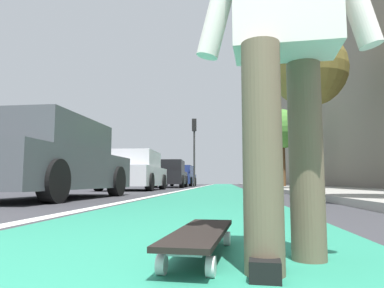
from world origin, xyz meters
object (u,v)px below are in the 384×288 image
(parked_car_near, at_px, (50,160))
(parked_car_mid, at_px, (133,172))
(parked_car_far, at_px, (168,174))
(street_tree_mid, at_px, (309,70))
(skateboard, at_px, (200,235))
(traffic_light, at_px, (194,140))
(street_tree_far, at_px, (281,130))
(parked_car_end, at_px, (181,176))
(skater_person, at_px, (284,25))

(parked_car_near, height_order, parked_car_mid, parked_car_near)
(parked_car_far, relative_size, street_tree_mid, 0.79)
(skateboard, xyz_separation_m, traffic_light, (21.22, 1.90, 2.95))
(skateboard, bearing_deg, traffic_light, 5.12)
(street_tree_far, bearing_deg, parked_car_far, 73.82)
(parked_car_near, distance_m, traffic_light, 16.58)
(parked_car_mid, xyz_separation_m, street_tree_mid, (-1.56, -6.29, 3.28))
(parked_car_mid, relative_size, street_tree_far, 1.07)
(parked_car_far, bearing_deg, traffic_light, -20.46)
(skateboard, bearing_deg, parked_car_end, 7.45)
(street_tree_mid, bearing_deg, skateboard, 164.09)
(parked_car_far, xyz_separation_m, street_tree_mid, (-7.83, -6.00, 3.26))
(parked_car_near, xyz_separation_m, street_tree_mid, (5.32, -6.08, 3.27))
(skateboard, relative_size, parked_car_near, 0.19)
(skater_person, relative_size, street_tree_far, 0.42)
(parked_car_far, bearing_deg, parked_car_end, 0.40)
(skater_person, height_order, parked_car_far, skater_person)
(traffic_light, relative_size, street_tree_mid, 0.84)
(skater_person, xyz_separation_m, traffic_light, (21.37, 2.25, 2.10))
(skater_person, relative_size, traffic_light, 0.37)
(parked_car_mid, bearing_deg, street_tree_mid, -103.91)
(skateboard, height_order, parked_car_end, parked_car_end)
(skateboard, bearing_deg, skater_person, -113.27)
(street_tree_mid, height_order, street_tree_far, street_tree_mid)
(traffic_light, xyz_separation_m, street_tree_far, (-4.96, -4.80, -0.14))
(parked_car_end, bearing_deg, parked_car_far, -179.60)
(parked_car_far, bearing_deg, street_tree_far, -106.18)
(skater_person, xyz_separation_m, street_tree_far, (16.41, -2.55, 1.96))
(skateboard, bearing_deg, street_tree_far, -10.11)
(skateboard, relative_size, parked_car_mid, 0.20)
(parked_car_near, height_order, parked_car_far, parked_car_far)
(traffic_light, distance_m, street_tree_far, 6.90)
(parked_car_mid, distance_m, traffic_light, 9.89)
(skater_person, xyz_separation_m, parked_car_near, (5.00, 3.53, -0.22))
(skateboard, height_order, parked_car_near, parked_car_near)
(parked_car_near, relative_size, parked_car_far, 1.07)
(skateboard, height_order, traffic_light, traffic_light)
(skateboard, bearing_deg, parked_car_mid, 16.13)
(parked_car_far, distance_m, street_tree_mid, 10.39)
(parked_car_near, height_order, parked_car_end, parked_car_near)
(street_tree_far, bearing_deg, parked_car_mid, 125.75)
(street_tree_mid, xyz_separation_m, street_tree_far, (6.09, 0.00, -1.09))
(skater_person, xyz_separation_m, parked_car_mid, (11.88, 3.74, -0.23))
(traffic_light, height_order, street_tree_mid, street_tree_mid)
(parked_car_end, xyz_separation_m, street_tree_mid, (-13.86, -6.04, 3.27))
(traffic_light, relative_size, street_tree_far, 1.12)
(traffic_light, bearing_deg, parked_car_far, 159.54)
(parked_car_mid, bearing_deg, skater_person, -162.53)
(parked_car_mid, xyz_separation_m, traffic_light, (9.49, -1.49, 2.34))
(parked_car_far, bearing_deg, parked_car_mid, 177.36)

